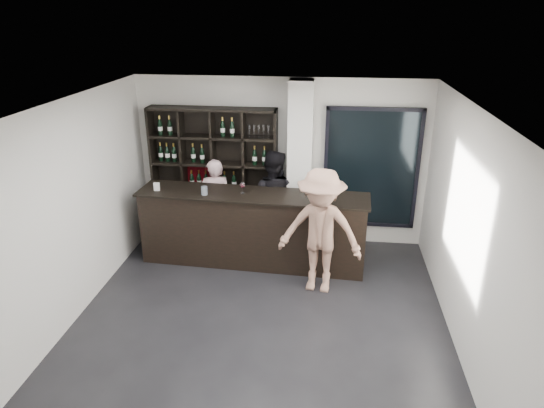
# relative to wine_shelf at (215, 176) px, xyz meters

# --- Properties ---
(floor) EXTENTS (5.00, 5.50, 0.01)m
(floor) POSITION_rel_wine_shelf_xyz_m (1.15, -2.57, -1.20)
(floor) COLOR black
(floor) RESTS_ON ground
(wine_shelf) EXTENTS (2.20, 0.35, 2.40)m
(wine_shelf) POSITION_rel_wine_shelf_xyz_m (0.00, 0.00, 0.00)
(wine_shelf) COLOR black
(wine_shelf) RESTS_ON floor
(structural_column) EXTENTS (0.40, 0.40, 2.90)m
(structural_column) POSITION_rel_wine_shelf_xyz_m (1.50, -0.10, 0.25)
(structural_column) COLOR silver
(structural_column) RESTS_ON floor
(glass_panel) EXTENTS (1.60, 0.08, 2.10)m
(glass_panel) POSITION_rel_wine_shelf_xyz_m (2.70, 0.12, 0.20)
(glass_panel) COLOR black
(glass_panel) RESTS_ON floor
(tasting_counter) EXTENTS (3.69, 0.76, 1.22)m
(tasting_counter) POSITION_rel_wine_shelf_xyz_m (0.80, -0.82, -0.59)
(tasting_counter) COLOR black
(tasting_counter) RESTS_ON floor
(taster_pink) EXTENTS (0.66, 0.52, 1.58)m
(taster_pink) POSITION_rel_wine_shelf_xyz_m (0.05, -0.22, -0.41)
(taster_pink) COLOR beige
(taster_pink) RESTS_ON floor
(taster_black) EXTENTS (0.94, 0.79, 1.76)m
(taster_black) POSITION_rel_wine_shelf_xyz_m (1.05, -0.20, -0.32)
(taster_black) COLOR black
(taster_black) RESTS_ON floor
(customer) EXTENTS (1.32, 0.88, 1.89)m
(customer) POSITION_rel_wine_shelf_xyz_m (1.90, -1.52, -0.26)
(customer) COLOR #A97B65
(customer) RESTS_ON floor
(wine_glass) EXTENTS (0.11, 0.11, 0.21)m
(wine_glass) POSITION_rel_wine_shelf_xyz_m (0.65, -0.81, 0.12)
(wine_glass) COLOR white
(wine_glass) RESTS_ON tasting_counter
(spit_cup) EXTENTS (0.12, 0.12, 0.13)m
(spit_cup) POSITION_rel_wine_shelf_xyz_m (0.06, -0.94, 0.08)
(spit_cup) COLOR #ADBACB
(spit_cup) RESTS_ON tasting_counter
(napkin_stack) EXTENTS (0.17, 0.17, 0.02)m
(napkin_stack) POSITION_rel_wine_shelf_xyz_m (1.77, -0.69, 0.03)
(napkin_stack) COLOR white
(napkin_stack) RESTS_ON tasting_counter
(card_stand) EXTENTS (0.09, 0.05, 0.13)m
(card_stand) POSITION_rel_wine_shelf_xyz_m (-0.74, -0.86, 0.08)
(card_stand) COLOR white
(card_stand) RESTS_ON tasting_counter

